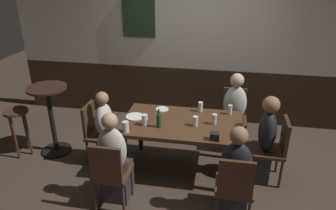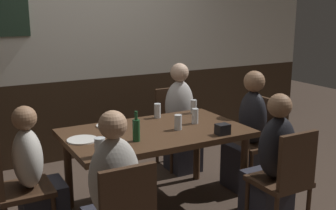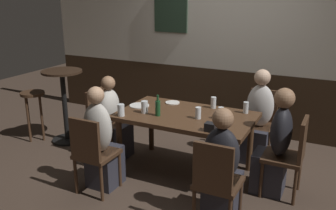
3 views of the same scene
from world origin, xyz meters
The scene contains 22 objects.
ground_plane centered at (0.00, 0.00, 0.00)m, with size 12.00×12.00×0.00m, color #423328.
wall_back centered at (-0.01, 1.65, 1.30)m, with size 6.40×0.13×2.60m.
dining_table centered at (0.00, 0.00, 0.66)m, with size 1.56×0.94×0.74m.
chair_head_west centered at (-1.20, 0.00, 0.50)m, with size 0.40×0.40×0.88m.
chair_right_near centered at (0.69, -0.88, 0.50)m, with size 0.40×0.40×0.88m.
chair_head_east centered at (1.20, 0.00, 0.50)m, with size 0.40×0.40×0.88m.
chair_right_far centered at (0.69, 0.88, 0.50)m, with size 0.40×0.40×0.88m.
person_head_west centered at (-1.03, 0.00, 0.45)m, with size 0.37×0.34×1.08m.
person_right_near centered at (0.69, -0.72, 0.48)m, with size 0.34×0.37×1.14m.
person_head_east centered at (1.04, 0.00, 0.50)m, with size 0.37×0.34×1.18m.
person_left_near centered at (-0.69, -0.72, 0.49)m, with size 0.34×0.37×1.17m.
person_right_far centered at (0.69, 0.72, 0.51)m, with size 0.34×0.37×1.19m.
pint_glass_pale centered at (-0.64, -0.38, 0.80)m, with size 0.08×0.08×0.14m.
pint_glass_amber centered at (0.41, 0.02, 0.80)m, with size 0.06×0.06×0.14m.
tumbler_short centered at (0.18, -0.08, 0.80)m, with size 0.07×0.07×0.13m.
beer_glass_half centered at (0.61, 0.35, 0.80)m, with size 0.06×0.06×0.13m.
pint_glass_stout centered at (-0.46, -0.17, 0.80)m, with size 0.08×0.08×0.14m.
beer_glass_tall centered at (0.21, 0.36, 0.80)m, with size 0.06×0.06×0.14m.
beer_bottle_green centered at (-0.27, -0.19, 0.84)m, with size 0.06×0.06×0.25m.
plate_white_large centered at (-0.65, 0.03, 0.75)m, with size 0.25×0.25×0.01m, color white.
plate_white_small centered at (-0.33, 0.33, 0.75)m, with size 0.18×0.18×0.01m, color white.
condiment_caddy centered at (0.44, -0.38, 0.79)m, with size 0.11×0.09×0.09m, color black.
Camera 2 is at (-1.58, -3.09, 1.80)m, focal length 44.58 mm.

